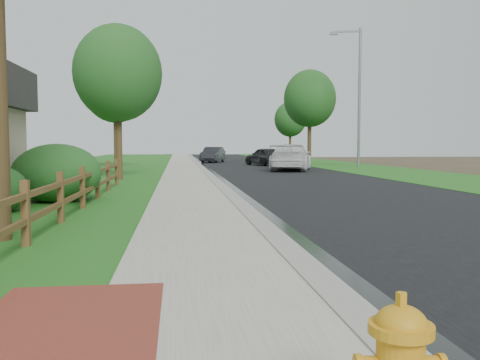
{
  "coord_description": "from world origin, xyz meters",
  "views": [
    {
      "loc": [
        -1.23,
        -5.43,
        1.65
      ],
      "look_at": [
        0.03,
        4.8,
        0.93
      ],
      "focal_mm": 38.0,
      "sensor_mm": 36.0,
      "label": 1
    }
  ],
  "objects": [
    {
      "name": "dark_car_far",
      "position": [
        2.0,
        41.19,
        0.73
      ],
      "size": [
        2.71,
        4.55,
        1.42
      ],
      "primitive_type": "imported",
      "rotation": [
        0.0,
        0.0,
        -0.3
      ],
      "color": "black",
      "rests_on": "road"
    },
    {
      "name": "tree_mid_right",
      "position": [
        9.75,
        36.15,
        5.46
      ],
      "size": [
        4.34,
        4.34,
        7.87
      ],
      "color": "#3D3019",
      "rests_on": "ground"
    },
    {
      "name": "ground",
      "position": [
        0.0,
        0.0,
        0.0
      ],
      "size": [
        120.0,
        120.0,
        0.0
      ],
      "primitive_type": "plane",
      "color": "#332D1C"
    },
    {
      "name": "sidewalk",
      "position": [
        -0.9,
        35.0,
        0.05
      ],
      "size": [
        2.2,
        90.0,
        0.1
      ],
      "primitive_type": "cube",
      "color": "gray",
      "rests_on": "ground"
    },
    {
      "name": "brick_patch",
      "position": [
        -2.2,
        -1.0,
        0.06
      ],
      "size": [
        1.6,
        2.4,
        0.11
      ],
      "primitive_type": "cube",
      "color": "maroon",
      "rests_on": "ground"
    },
    {
      "name": "tree_near_left",
      "position": [
        -3.9,
        18.47,
        4.88
      ],
      "size": [
        4.01,
        4.01,
        7.1
      ],
      "color": "#3D3019",
      "rests_on": "ground"
    },
    {
      "name": "lawn_near",
      "position": [
        -8.0,
        35.0,
        0.02
      ],
      "size": [
        9.0,
        90.0,
        0.04
      ],
      "primitive_type": "cube",
      "color": "#245819",
      "rests_on": "ground"
    },
    {
      "name": "shrub_d",
      "position": [
        -4.61,
        9.42,
        0.84
      ],
      "size": [
        2.6,
        2.6,
        1.68
      ],
      "primitive_type": "ellipsoid",
      "rotation": [
        0.0,
        0.0,
        -0.06
      ],
      "color": "#204B1B",
      "rests_on": "ground"
    },
    {
      "name": "ranch_fence",
      "position": [
        -3.6,
        6.4,
        0.62
      ],
      "size": [
        0.12,
        16.92,
        1.1
      ],
      "color": "#482A18",
      "rests_on": "ground"
    },
    {
      "name": "dark_car_mid",
      "position": [
        5.53,
        33.66,
        0.73
      ],
      "size": [
        2.96,
        4.5,
        1.42
      ],
      "primitive_type": "imported",
      "rotation": [
        0.0,
        0.0,
        3.48
      ],
      "color": "black",
      "rests_on": "road"
    },
    {
      "name": "tree_far_right",
      "position": [
        10.36,
        46.18,
        4.24
      ],
      "size": [
        3.29,
        3.29,
        6.07
      ],
      "color": "#3D3019",
      "rests_on": "ground"
    },
    {
      "name": "grass_strip",
      "position": [
        -2.8,
        35.0,
        0.03
      ],
      "size": [
        1.6,
        90.0,
        0.06
      ],
      "primitive_type": "cube",
      "color": "#245819",
      "rests_on": "ground"
    },
    {
      "name": "tree_mid_left",
      "position": [
        -5.44,
        30.57,
        5.64
      ],
      "size": [
        4.57,
        4.57,
        8.17
      ],
      "color": "#3D3019",
      "rests_on": "ground"
    },
    {
      "name": "streetlight",
      "position": [
        11.82,
        30.64,
        5.71
      ],
      "size": [
        2.29,
        0.8,
        10.08
      ],
      "color": "gray",
      "rests_on": "ground"
    },
    {
      "name": "white_suv",
      "position": [
        5.9,
        26.02,
        0.85
      ],
      "size": [
        3.98,
        6.13,
        1.65
      ],
      "primitive_type": "imported",
      "rotation": [
        0.0,
        0.0,
        2.82
      ],
      "color": "silver",
      "rests_on": "road"
    },
    {
      "name": "wet_gutter",
      "position": [
        0.75,
        35.0,
        0.02
      ],
      "size": [
        0.5,
        90.0,
        0.0
      ],
      "primitive_type": "cube",
      "color": "black",
      "rests_on": "road"
    },
    {
      "name": "verge_far",
      "position": [
        11.5,
        35.0,
        0.02
      ],
      "size": [
        6.0,
        90.0,
        0.04
      ],
      "primitive_type": "cube",
      "color": "#245819",
      "rests_on": "ground"
    },
    {
      "name": "curb",
      "position": [
        0.4,
        35.0,
        0.06
      ],
      "size": [
        0.4,
        90.0,
        0.12
      ],
      "primitive_type": "cube",
      "color": "gray",
      "rests_on": "ground"
    },
    {
      "name": "road",
      "position": [
        4.6,
        35.0,
        0.01
      ],
      "size": [
        8.0,
        90.0,
        0.02
      ],
      "primitive_type": "cube",
      "color": "black",
      "rests_on": "ground"
    }
  ]
}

